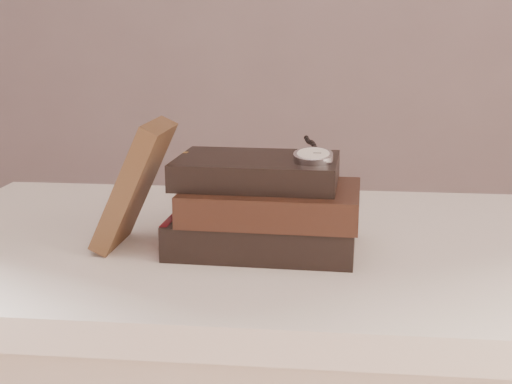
# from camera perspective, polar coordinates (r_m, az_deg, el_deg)

# --- Properties ---
(table) EXTENTS (1.00, 0.60, 0.75)m
(table) POSITION_cam_1_polar(r_m,az_deg,el_deg) (1.02, 0.75, -8.59)
(table) COLOR white
(table) RESTS_ON ground
(book_stack) EXTENTS (0.25, 0.18, 0.12)m
(book_stack) POSITION_cam_1_polar(r_m,az_deg,el_deg) (0.94, 0.69, -1.17)
(book_stack) COLOR black
(book_stack) RESTS_ON table
(journal) EXTENTS (0.10, 0.11, 0.17)m
(journal) POSITION_cam_1_polar(r_m,az_deg,el_deg) (0.95, -9.61, 0.59)
(journal) COLOR #3C2617
(journal) RESTS_ON table
(pocket_watch) EXTENTS (0.05, 0.15, 0.02)m
(pocket_watch) POSITION_cam_1_polar(r_m,az_deg,el_deg) (0.91, 4.53, 2.93)
(pocket_watch) COLOR silver
(pocket_watch) RESTS_ON book_stack
(eyeglasses) EXTENTS (0.10, 0.12, 0.05)m
(eyeglasses) POSITION_cam_1_polar(r_m,az_deg,el_deg) (1.02, -3.42, 0.79)
(eyeglasses) COLOR silver
(eyeglasses) RESTS_ON book_stack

